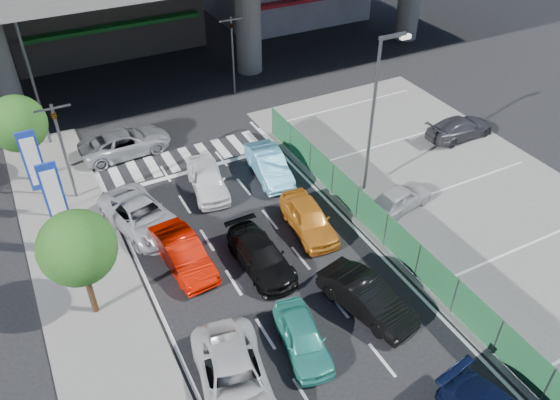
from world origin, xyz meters
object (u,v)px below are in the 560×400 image
street_lamp_right (377,104)px  sedan_white_front_mid (208,179)px  street_lamp_left (32,65)px  signboard_near (55,197)px  traffic_light_left (58,129)px  traffic_light_right (232,37)px  tree_far (18,124)px  parked_sedan_dgrey (460,128)px  wagon_silver_front_left (142,216)px  taxi_orange_left (183,253)px  signboard_far (34,164)px  taxi_teal_mid (303,338)px  kei_truck_front_right (269,165)px  tree_near (77,248)px  sedan_black_mid (261,256)px  traffic_cone (350,186)px  crossing_wagon_silver (125,142)px  parked_sedan_white (400,198)px  sedan_white_mid_left (234,380)px  hatch_black_mid_right (367,297)px  taxi_orange_right (309,218)px

street_lamp_right → sedan_white_front_mid: street_lamp_right is taller
street_lamp_left → signboard_near: (-0.87, -10.01, -1.71)m
traffic_light_left → traffic_light_right: bearing=30.9°
tree_far → parked_sedan_dgrey: tree_far is taller
wagon_silver_front_left → tree_far: bearing=107.9°
traffic_light_left → taxi_orange_left: 8.38m
signboard_far → taxi_teal_mid: bearing=-60.5°
traffic_light_right → signboard_far: size_ratio=1.11×
traffic_light_left → kei_truck_front_right: size_ratio=1.24×
wagon_silver_front_left → traffic_light_right: bearing=34.8°
traffic_light_right → tree_near: bearing=-129.8°
street_lamp_right → signboard_near: 14.61m
street_lamp_right → sedan_black_mid: bearing=-160.0°
sedan_black_mid → kei_truck_front_right: bearing=59.3°
street_lamp_right → signboard_near: bearing=172.1°
street_lamp_right → traffic_cone: street_lamp_right is taller
tree_near → crossing_wagon_silver: 12.07m
taxi_teal_mid → parked_sedan_white: (8.21, 5.05, 0.06)m
traffic_light_right → sedan_white_mid_left: size_ratio=1.05×
street_lamp_left → signboard_far: 7.32m
traffic_light_left → kei_truck_front_right: bearing=-16.0°
crossing_wagon_silver → parked_sedan_white: (10.37, -11.17, -0.02)m
street_lamp_right → parked_sedan_white: street_lamp_right is taller
traffic_light_left → parked_sedan_white: 16.30m
tree_far → parked_sedan_white: (15.32, -10.67, -2.72)m
traffic_light_right → street_lamp_left: (-11.83, -1.00, 0.83)m
sedan_white_front_mid → taxi_teal_mid: bearing=-84.2°
sedan_white_mid_left → parked_sedan_white: bearing=37.6°
hatch_black_mid_right → crossing_wagon_silver: size_ratio=0.84×
tree_near → sedan_white_mid_left: bearing=-59.4°
signboard_near → crossing_wagon_silver: bearing=58.2°
tree_far → wagon_silver_front_left: size_ratio=0.97×
sedan_black_mid → traffic_cone: bearing=21.9°
street_lamp_right → tree_far: (-14.97, 8.50, -1.38)m
traffic_light_right → wagon_silver_front_left: (-9.39, -10.77, -3.25)m
traffic_light_right → tree_near: traffic_light_right is taller
hatch_black_mid_right → street_lamp_right: bearing=41.3°
crossing_wagon_silver → parked_sedan_white: 15.24m
wagon_silver_front_left → traffic_cone: (10.03, -2.20, -0.27)m
tree_far → sedan_black_mid: tree_far is taller
parked_sedan_dgrey → traffic_cone: 8.79m
traffic_light_left → street_lamp_left: size_ratio=0.65×
traffic_light_right → taxi_orange_right: size_ratio=1.28×
street_lamp_left → parked_sedan_dgrey: 23.84m
street_lamp_left → taxi_orange_right: street_lamp_left is taller
street_lamp_left → sedan_white_mid_left: street_lamp_left is taller
taxi_orange_left → wagon_silver_front_left: (-0.84, 3.28, 0.00)m
street_lamp_right → street_lamp_left: bearing=138.4°
wagon_silver_front_left → parked_sedan_dgrey: (18.66, -0.55, -0.01)m
sedan_black_mid → wagon_silver_front_left: bearing=126.1°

